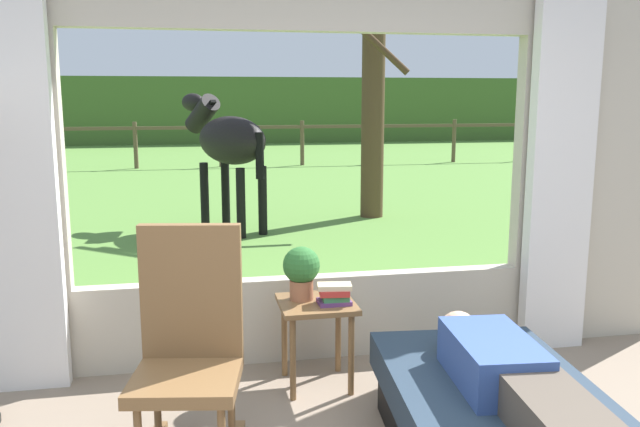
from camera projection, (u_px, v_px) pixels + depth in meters
back_wall_with_window at (306, 170)px, 4.15m from camera, size 5.20×0.12×2.55m
curtain_panel_left at (16, 188)px, 3.70m from camera, size 0.44×0.10×2.40m
curtain_panel_right at (560, 174)px, 4.34m from camera, size 0.44×0.10×2.40m
outdoor_pasture_lawn at (224, 172)px, 14.89m from camera, size 36.00×21.68×0.02m
distant_hill_ridge at (209, 110)px, 24.18m from camera, size 36.00×2.00×2.40m
reclining_person at (513, 380)px, 2.78m from camera, size 0.39×1.44×0.22m
rocking_chair at (189, 349)px, 3.05m from camera, size 0.57×0.75×1.12m
side_table at (317, 317)px, 3.86m from camera, size 0.44×0.44×0.52m
potted_plant at (301, 270)px, 3.86m from camera, size 0.22×0.22×0.32m
book_stack at (334, 294)px, 3.79m from camera, size 0.21×0.15×0.12m
horse at (228, 141)px, 8.20m from camera, size 1.21×1.74×1.73m
pasture_tree at (371, 94)px, 9.02m from camera, size 1.04×1.33×3.74m
pasture_fence_line at (221, 137)px, 15.80m from camera, size 16.10×0.10×1.10m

